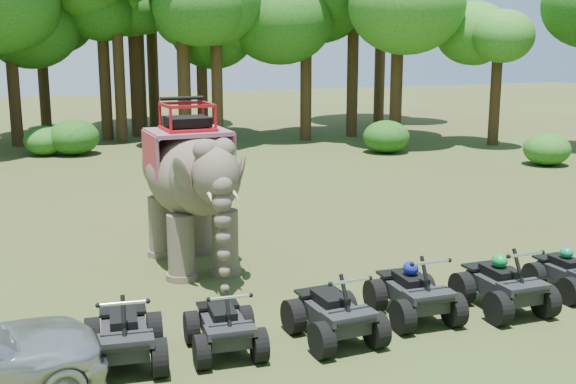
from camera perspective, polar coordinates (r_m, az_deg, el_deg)
name	(u,v)px	position (r m, az deg, el deg)	size (l,w,h in m)	color
ground	(310,297)	(14.51, 1.76, -8.29)	(110.00, 110.00, 0.00)	#47381E
elephant	(190,184)	(16.19, -7.72, 0.65)	(1.96, 4.46, 3.74)	#4F4439
atv_0	(124,327)	(11.75, -12.84, -10.33)	(1.24, 1.70, 1.26)	black
atv_1	(224,318)	(11.96, -5.07, -9.92)	(1.14, 1.57, 1.16)	black
atv_2	(334,305)	(12.36, 3.65, -8.86)	(1.25, 1.71, 1.27)	black
atv_3	(414,285)	(13.45, 9.94, -7.24)	(1.26, 1.73, 1.28)	black
atv_4	(504,277)	(14.22, 16.68, -6.46)	(1.28, 1.76, 1.30)	black
atv_5	(570,266)	(15.59, 21.42, -5.46)	(1.13, 1.55, 1.15)	black
tree_0	(119,60)	(36.48, -13.24, 10.09)	(5.57, 5.57, 7.95)	#195114
tree_1	(217,62)	(34.79, -5.66, 10.17)	(5.49, 5.49, 7.84)	#195114
tree_2	(306,48)	(36.31, 1.44, 11.28)	(6.35, 6.35, 9.08)	#195114
tree_3	(398,42)	(35.60, 8.66, 11.64)	(6.80, 6.80, 9.71)	#195114
tree_4	(497,71)	(35.94, 16.17, 9.14)	(4.90, 4.90, 7.00)	#195114
tree_28	(11,56)	(36.56, -21.03, 9.96)	(5.88, 5.88, 8.40)	#195114
tree_31	(152,35)	(42.58, -10.73, 12.12)	(7.32, 7.32, 10.46)	#195114
tree_33	(103,50)	(37.35, -14.38, 10.82)	(6.25, 6.25, 8.93)	#195114
tree_34	(202,59)	(37.38, -6.85, 10.42)	(5.62, 5.62, 8.04)	#195114
tree_36	(183,32)	(34.80, -8.33, 12.40)	(7.44, 7.44, 10.63)	#195114
tree_37	(134,31)	(38.51, -12.09, 12.30)	(7.52, 7.52, 10.74)	#195114
tree_38	(353,45)	(37.82, 5.16, 11.47)	(6.54, 6.54, 9.35)	#195114
tree_39	(138,34)	(40.47, -11.77, 12.13)	(7.36, 7.36, 10.51)	#195114
tree_41	(381,33)	(43.49, 7.33, 12.35)	(7.45, 7.45, 10.65)	#195114
tree_42	(42,54)	(40.49, -18.89, 10.29)	(5.92, 5.92, 8.46)	#195114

